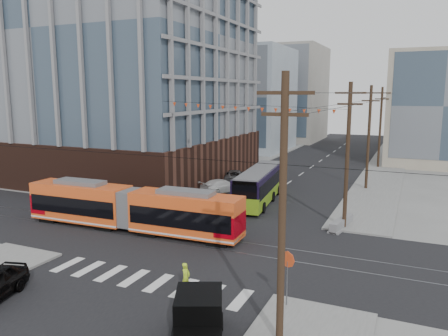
# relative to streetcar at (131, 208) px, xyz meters

# --- Properties ---
(ground) EXTENTS (160.00, 160.00, 0.00)m
(ground) POSITION_rel_streetcar_xyz_m (6.09, -4.15, -1.68)
(ground) COLOR slate
(office_building) EXTENTS (30.00, 25.00, 28.60)m
(office_building) POSITION_rel_streetcar_xyz_m (-15.91, 18.85, 12.62)
(office_building) COLOR #381E16
(office_building) RESTS_ON ground
(bg_bldg_nw_near) EXTENTS (18.00, 16.00, 18.00)m
(bg_bldg_nw_near) POSITION_rel_streetcar_xyz_m (-10.91, 47.85, 7.32)
(bg_bldg_nw_near) COLOR #8C99A5
(bg_bldg_nw_near) RESTS_ON ground
(bg_bldg_ne_near) EXTENTS (14.00, 14.00, 16.00)m
(bg_bldg_ne_near) POSITION_rel_streetcar_xyz_m (22.09, 43.85, 6.32)
(bg_bldg_ne_near) COLOR gray
(bg_bldg_ne_near) RESTS_ON ground
(bg_bldg_nw_far) EXTENTS (16.00, 18.00, 20.00)m
(bg_bldg_nw_far) POSITION_rel_streetcar_xyz_m (-7.91, 67.85, 8.32)
(bg_bldg_nw_far) COLOR gray
(bg_bldg_nw_far) RESTS_ON ground
(bg_bldg_ne_far) EXTENTS (16.00, 16.00, 14.00)m
(bg_bldg_ne_far) POSITION_rel_streetcar_xyz_m (24.09, 63.85, 5.32)
(bg_bldg_ne_far) COLOR #8C99A5
(bg_bldg_ne_far) RESTS_ON ground
(utility_pole_near) EXTENTS (0.30, 0.30, 11.00)m
(utility_pole_near) POSITION_rel_streetcar_xyz_m (14.59, -10.15, 3.82)
(utility_pole_near) COLOR black
(utility_pole_near) RESTS_ON ground
(utility_pole_far) EXTENTS (0.30, 0.30, 11.00)m
(utility_pole_far) POSITION_rel_streetcar_xyz_m (14.59, 51.85, 3.82)
(utility_pole_far) COLOR black
(utility_pole_far) RESTS_ON ground
(streetcar) EXTENTS (17.46, 2.95, 3.35)m
(streetcar) POSITION_rel_streetcar_xyz_m (0.00, 0.00, 0.00)
(streetcar) COLOR #E9531D
(streetcar) RESTS_ON ground
(city_bus) EXTENTS (3.75, 11.62, 3.23)m
(city_bus) POSITION_rel_streetcar_xyz_m (5.92, 12.14, -0.06)
(city_bus) COLOR black
(city_bus) RESTS_ON ground
(pickup_truck) EXTENTS (4.04, 5.82, 1.87)m
(pickup_truck) POSITION_rel_streetcar_xyz_m (11.84, -12.18, -0.74)
(pickup_truck) COLOR black
(pickup_truck) RESTS_ON ground
(parked_car_silver) EXTENTS (2.41, 4.47, 1.40)m
(parked_car_silver) POSITION_rel_streetcar_xyz_m (0.16, 9.53, -0.98)
(parked_car_silver) COLOR #9FA6B2
(parked_car_silver) RESTS_ON ground
(parked_car_white) EXTENTS (3.80, 5.25, 1.41)m
(parked_car_white) POSITION_rel_streetcar_xyz_m (1.04, 14.15, -0.97)
(parked_car_white) COLOR silver
(parked_car_white) RESTS_ON ground
(parked_car_grey) EXTENTS (4.17, 5.70, 1.44)m
(parked_car_grey) POSITION_rel_streetcar_xyz_m (0.20, 19.79, -0.96)
(parked_car_grey) COLOR #4C4D4E
(parked_car_grey) RESTS_ON ground
(pedestrian) EXTENTS (0.39, 0.58, 1.57)m
(pedestrian) POSITION_rel_streetcar_xyz_m (8.75, -7.45, -0.89)
(pedestrian) COLOR #B8DF27
(pedestrian) RESTS_ON ground
(stop_sign) EXTENTS (1.05, 1.05, 2.66)m
(stop_sign) POSITION_rel_streetcar_xyz_m (13.99, -7.00, -0.34)
(stop_sign) COLOR #CB421A
(stop_sign) RESTS_ON ground
(jersey_barrier) EXTENTS (1.51, 3.84, 0.75)m
(jersey_barrier) POSITION_rel_streetcar_xyz_m (14.39, 6.89, -1.30)
(jersey_barrier) COLOR slate
(jersey_barrier) RESTS_ON ground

